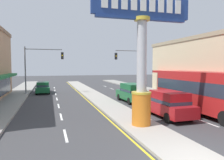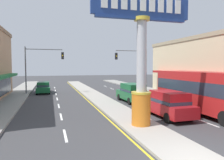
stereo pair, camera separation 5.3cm
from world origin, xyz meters
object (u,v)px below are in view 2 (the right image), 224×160
(sedan_near_right_lane, at_px, (43,87))
(bus_far_right_lane, at_px, (208,90))
(suv_near_left_lane, at_px, (168,104))
(suv_far_left_oncoming, at_px, (132,93))
(traffic_light_left_side, at_px, (40,62))
(traffic_light_right_side, at_px, (135,62))
(district_sign, at_px, (142,54))

(sedan_near_right_lane, bearing_deg, bus_far_right_lane, -54.26)
(suv_near_left_lane, relative_size, suv_far_left_oncoming, 0.99)
(suv_near_left_lane, bearing_deg, bus_far_right_lane, -2.08)
(traffic_light_left_side, relative_size, traffic_light_right_side, 1.00)
(sedan_near_right_lane, relative_size, suv_far_left_oncoming, 0.93)
(district_sign, distance_m, sedan_near_right_lane, 20.05)
(traffic_light_left_side, bearing_deg, district_sign, -69.58)
(suv_near_left_lane, bearing_deg, traffic_light_right_side, 76.44)
(traffic_light_right_side, distance_m, bus_far_right_lane, 15.17)
(bus_far_right_lane, bearing_deg, suv_far_left_oncoming, 115.11)
(suv_far_left_oncoming, bearing_deg, sedan_near_right_lane, 131.79)
(sedan_near_right_lane, bearing_deg, traffic_light_right_side, -9.81)
(traffic_light_left_side, xyz_separation_m, traffic_light_right_side, (12.92, -0.80, 0.00))
(traffic_light_right_side, relative_size, bus_far_right_lane, 0.55)
(district_sign, relative_size, traffic_light_right_side, 1.30)
(sedan_near_right_lane, distance_m, suv_far_left_oncoming, 13.58)
(traffic_light_left_side, xyz_separation_m, suv_far_left_oncoming, (9.34, -8.75, -3.26))
(traffic_light_right_side, bearing_deg, suv_near_left_lane, -103.56)
(sedan_near_right_lane, bearing_deg, suv_far_left_oncoming, -48.21)
(suv_near_left_lane, distance_m, suv_far_left_oncoming, 6.92)
(traffic_light_right_side, bearing_deg, bus_far_right_lane, -91.09)
(suv_near_left_lane, bearing_deg, sedan_near_right_lane, 117.97)
(bus_far_right_lane, distance_m, suv_far_left_oncoming, 7.82)
(suv_near_left_lane, xyz_separation_m, suv_far_left_oncoming, (0.00, 6.92, 0.00))
(traffic_light_right_side, bearing_deg, suv_far_left_oncoming, -114.28)
(bus_far_right_lane, distance_m, suv_near_left_lane, 3.42)
(sedan_near_right_lane, height_order, suv_near_left_lane, suv_near_left_lane)
(traffic_light_left_side, distance_m, sedan_near_right_lane, 3.74)
(traffic_light_left_side, distance_m, bus_far_right_lane, 20.35)
(traffic_light_left_side, height_order, bus_far_right_lane, traffic_light_left_side)
(traffic_light_right_side, distance_m, sedan_near_right_lane, 13.28)
(traffic_light_right_side, bearing_deg, district_sign, -111.32)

